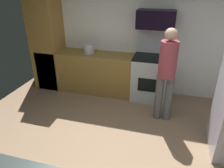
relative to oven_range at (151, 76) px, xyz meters
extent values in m
cube|color=#82674E|center=(-0.51, -1.97, -0.52)|extent=(5.20, 4.80, 0.02)
cube|color=silver|center=(-0.51, 0.37, 0.79)|extent=(5.20, 0.12, 2.60)
cube|color=olive|center=(-1.41, 0.01, -0.06)|extent=(2.40, 0.60, 0.90)
cube|color=olive|center=(-2.41, 0.01, 0.54)|extent=(0.60, 0.60, 2.10)
cube|color=#B2BCBD|center=(0.00, -0.01, -0.05)|extent=(0.76, 0.64, 0.92)
cube|color=black|center=(0.00, -0.01, 0.42)|extent=(0.76, 0.64, 0.03)
cube|color=#B2BCBD|center=(0.00, 0.28, 0.71)|extent=(0.76, 0.06, 0.55)
cube|color=black|center=(0.00, -0.34, -0.06)|extent=(0.44, 0.01, 0.28)
cube|color=black|center=(0.00, 0.09, 1.16)|extent=(0.74, 0.38, 0.35)
cylinder|color=#595959|center=(0.23, -0.75, -0.09)|extent=(0.14, 0.14, 0.85)
cylinder|color=#595959|center=(0.40, -0.75, -0.09)|extent=(0.14, 0.14, 0.85)
cylinder|color=#983E48|center=(0.32, -0.75, 0.65)|extent=(0.30, 0.30, 0.62)
sphere|color=tan|center=(0.32, -0.75, 1.07)|extent=(0.20, 0.20, 0.20)
cylinder|color=#B0B2C4|center=(-1.40, 0.01, 0.48)|extent=(0.24, 0.24, 0.19)
camera|label=1|loc=(0.31, -4.22, 1.82)|focal=33.94mm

